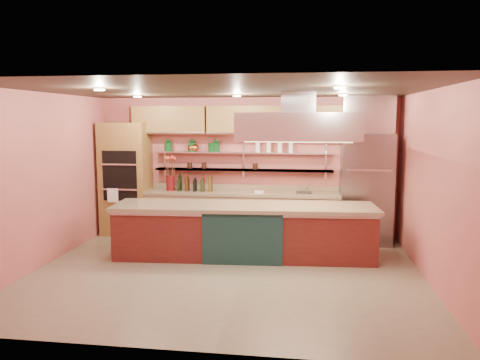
# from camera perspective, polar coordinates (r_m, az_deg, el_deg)

# --- Properties ---
(floor) EXTENTS (6.00, 5.00, 0.02)m
(floor) POSITION_cam_1_polar(r_m,az_deg,el_deg) (7.42, -1.71, -11.28)
(floor) COLOR gray
(floor) RESTS_ON ground
(ceiling) EXTENTS (6.00, 5.00, 0.02)m
(ceiling) POSITION_cam_1_polar(r_m,az_deg,el_deg) (7.04, -1.80, 10.92)
(ceiling) COLOR black
(ceiling) RESTS_ON wall_back
(wall_back) EXTENTS (6.00, 0.04, 2.80)m
(wall_back) POSITION_cam_1_polar(r_m,az_deg,el_deg) (9.55, 0.76, 1.62)
(wall_back) COLOR #CD6560
(wall_back) RESTS_ON floor
(wall_front) EXTENTS (6.00, 0.04, 2.80)m
(wall_front) POSITION_cam_1_polar(r_m,az_deg,el_deg) (4.69, -6.88, -4.64)
(wall_front) COLOR #CD6560
(wall_front) RESTS_ON floor
(wall_left) EXTENTS (0.04, 5.00, 2.80)m
(wall_left) POSITION_cam_1_polar(r_m,az_deg,el_deg) (8.15, -23.03, -0.01)
(wall_left) COLOR #CD6560
(wall_left) RESTS_ON floor
(wall_right) EXTENTS (0.04, 5.00, 2.80)m
(wall_right) POSITION_cam_1_polar(r_m,az_deg,el_deg) (7.23, 22.40, -0.86)
(wall_right) COLOR #CD6560
(wall_right) RESTS_ON floor
(oven_stack) EXTENTS (0.95, 0.64, 2.30)m
(oven_stack) POSITION_cam_1_polar(r_m,az_deg,el_deg) (9.88, -13.73, 0.14)
(oven_stack) COLOR olive
(oven_stack) RESTS_ON floor
(refrigerator) EXTENTS (0.95, 0.72, 2.10)m
(refrigerator) POSITION_cam_1_polar(r_m,az_deg,el_deg) (9.24, 15.09, -1.03)
(refrigerator) COLOR gray
(refrigerator) RESTS_ON floor
(back_counter) EXTENTS (3.84, 0.64, 0.93)m
(back_counter) POSITION_cam_1_polar(r_m,az_deg,el_deg) (9.41, 0.22, -4.24)
(back_counter) COLOR tan
(back_counter) RESTS_ON floor
(wall_shelf_lower) EXTENTS (3.60, 0.26, 0.03)m
(wall_shelf_lower) POSITION_cam_1_polar(r_m,az_deg,el_deg) (9.44, 0.36, 1.24)
(wall_shelf_lower) COLOR silver
(wall_shelf_lower) RESTS_ON wall_back
(wall_shelf_upper) EXTENTS (3.60, 0.26, 0.03)m
(wall_shelf_upper) POSITION_cam_1_polar(r_m,az_deg,el_deg) (9.40, 0.36, 3.36)
(wall_shelf_upper) COLOR silver
(wall_shelf_upper) RESTS_ON wall_back
(upper_cabinets) EXTENTS (4.60, 0.36, 0.55)m
(upper_cabinets) POSITION_cam_1_polar(r_m,az_deg,el_deg) (9.32, 0.63, 7.32)
(upper_cabinets) COLOR olive
(upper_cabinets) RESTS_ON wall_back
(range_hood) EXTENTS (2.00, 1.00, 0.45)m
(range_hood) POSITION_cam_1_polar(r_m,az_deg,el_deg) (7.81, 7.12, 6.49)
(range_hood) COLOR silver
(range_hood) RESTS_ON ceiling
(ceiling_downlights) EXTENTS (4.00, 2.80, 0.02)m
(ceiling_downlights) POSITION_cam_1_polar(r_m,az_deg,el_deg) (7.23, -1.52, 10.59)
(ceiling_downlights) COLOR #FFE5A5
(ceiling_downlights) RESTS_ON ceiling
(island) EXTENTS (4.43, 1.24, 0.91)m
(island) POSITION_cam_1_polar(r_m,az_deg,el_deg) (8.11, 0.50, -6.22)
(island) COLOR maroon
(island) RESTS_ON floor
(flower_vase) EXTENTS (0.21, 0.21, 0.30)m
(flower_vase) POSITION_cam_1_polar(r_m,az_deg,el_deg) (9.55, -8.47, -0.39)
(flower_vase) COLOR #5E0E11
(flower_vase) RESTS_ON back_counter
(oil_bottle_cluster) EXTENTS (0.79, 0.38, 0.24)m
(oil_bottle_cluster) POSITION_cam_1_polar(r_m,az_deg,el_deg) (9.43, -5.52, -0.62)
(oil_bottle_cluster) COLOR black
(oil_bottle_cluster) RESTS_ON back_counter
(kitchen_scale) EXTENTS (0.20, 0.18, 0.09)m
(kitchen_scale) POSITION_cam_1_polar(r_m,az_deg,el_deg) (9.23, 2.37, -1.24)
(kitchen_scale) COLOR white
(kitchen_scale) RESTS_ON back_counter
(bar_faucet) EXTENTS (0.04, 0.04, 0.23)m
(bar_faucet) POSITION_cam_1_polar(r_m,az_deg,el_deg) (9.27, 8.15, -0.84)
(bar_faucet) COLOR white
(bar_faucet) RESTS_ON back_counter
(copper_kettle) EXTENTS (0.24, 0.24, 0.15)m
(copper_kettle) POSITION_cam_1_polar(r_m,az_deg,el_deg) (9.58, -5.59, 3.95)
(copper_kettle) COLOR #C5662D
(copper_kettle) RESTS_ON wall_shelf_upper
(green_canister) EXTENTS (0.15, 0.15, 0.17)m
(green_canister) POSITION_cam_1_polar(r_m,az_deg,el_deg) (9.50, -3.47, 3.99)
(green_canister) COLOR #0D3F17
(green_canister) RESTS_ON wall_shelf_upper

